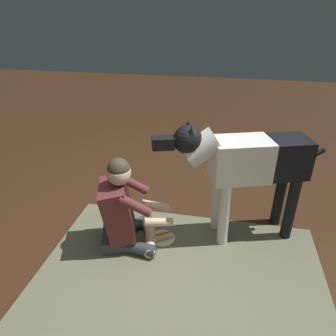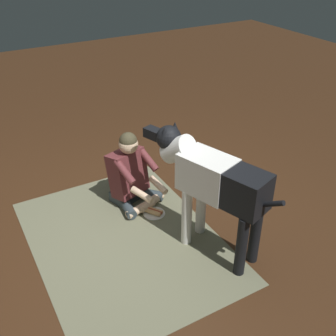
{
  "view_description": "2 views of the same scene",
  "coord_description": "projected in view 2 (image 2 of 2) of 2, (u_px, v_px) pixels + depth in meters",
  "views": [
    {
      "loc": [
        -0.36,
        2.13,
        1.98
      ],
      "look_at": [
        0.13,
        -0.35,
        0.65
      ],
      "focal_mm": 32.92,
      "sensor_mm": 36.0,
      "label": 1
    },
    {
      "loc": [
        -3.04,
        1.51,
        2.76
      ],
      "look_at": [
        0.05,
        -0.24,
        0.6
      ],
      "focal_mm": 43.57,
      "sensor_mm": 36.0,
      "label": 2
    }
  ],
  "objects": [
    {
      "name": "hot_dog_on_plate",
      "position": [
        154.0,
        212.0,
        4.48
      ],
      "size": [
        0.24,
        0.24,
        0.06
      ],
      "color": "white",
      "rests_on": "ground"
    },
    {
      "name": "person_sitting_on_floor",
      "position": [
        131.0,
        175.0,
        4.5
      ],
      "size": [
        0.71,
        0.6,
        0.87
      ],
      "color": "#343F46",
      "rests_on": "ground"
    },
    {
      "name": "ground_plane",
      "position": [
        151.0,
        224.0,
        4.34
      ],
      "size": [
        15.47,
        15.47,
        0.0
      ],
      "primitive_type": "plane",
      "color": "#3D2413"
    },
    {
      "name": "large_dog",
      "position": [
        212.0,
        180.0,
        3.67
      ],
      "size": [
        1.48,
        0.62,
        1.16
      ],
      "color": "silver",
      "rests_on": "ground"
    },
    {
      "name": "area_rug",
      "position": [
        125.0,
        240.0,
        4.12
      ],
      "size": [
        2.35,
        1.73,
        0.01
      ],
      "primitive_type": "cube",
      "color": "#6A6A51",
      "rests_on": "ground"
    }
  ]
}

